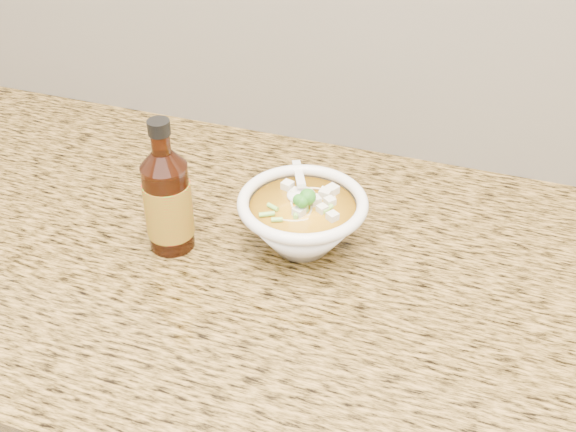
% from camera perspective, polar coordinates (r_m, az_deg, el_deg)
% --- Properties ---
extents(counter_slab, '(4.00, 0.68, 0.04)m').
position_cam_1_polar(counter_slab, '(0.94, 7.64, -6.14)').
color(counter_slab, olive).
rests_on(counter_slab, cabinet).
extents(soup_bowl, '(0.17, 0.19, 0.09)m').
position_cam_1_polar(soup_bowl, '(0.95, 1.15, -0.41)').
color(soup_bowl, white).
rests_on(soup_bowl, counter_slab).
extents(hot_sauce_bottle, '(0.07, 0.07, 0.19)m').
position_cam_1_polar(hot_sauce_bottle, '(0.94, -9.48, 1.17)').
color(hot_sauce_bottle, '#371307').
rests_on(hot_sauce_bottle, counter_slab).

